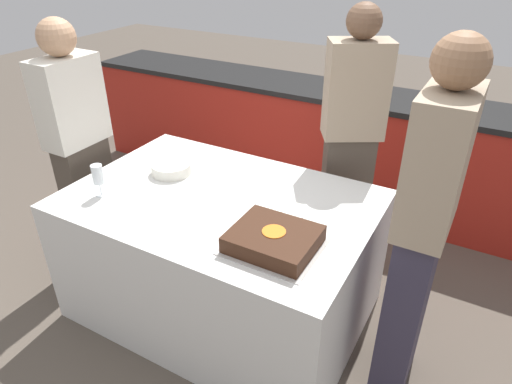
{
  "coord_description": "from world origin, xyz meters",
  "views": [
    {
      "loc": [
        1.18,
        -1.71,
        2.0
      ],
      "look_at": [
        0.22,
        0.0,
        0.87
      ],
      "focal_mm": 32.0,
      "sensor_mm": 36.0,
      "label": 1
    }
  ],
  "objects_px": {
    "wine_glass": "(98,175)",
    "person_cutting_cake": "(350,145)",
    "person_seated_right": "(422,234)",
    "person_seated_left": "(80,147)",
    "cake": "(274,239)",
    "plate_stack": "(171,168)"
  },
  "relations": [
    {
      "from": "cake",
      "to": "person_cutting_cake",
      "type": "relative_size",
      "value": 0.25
    },
    {
      "from": "plate_stack",
      "to": "person_seated_right",
      "type": "relative_size",
      "value": 0.13
    },
    {
      "from": "plate_stack",
      "to": "person_seated_right",
      "type": "bearing_deg",
      "value": -4.22
    },
    {
      "from": "cake",
      "to": "person_cutting_cake",
      "type": "bearing_deg",
      "value": 90.0
    },
    {
      "from": "cake",
      "to": "wine_glass",
      "type": "bearing_deg",
      "value": -177.51
    },
    {
      "from": "person_cutting_cake",
      "to": "cake",
      "type": "bearing_deg",
      "value": 59.66
    },
    {
      "from": "cake",
      "to": "person_cutting_cake",
      "type": "height_order",
      "value": "person_cutting_cake"
    },
    {
      "from": "cake",
      "to": "person_cutting_cake",
      "type": "xyz_separation_m",
      "value": [
        0.0,
        1.0,
        0.07
      ]
    },
    {
      "from": "person_seated_right",
      "to": "person_cutting_cake",
      "type": "bearing_deg",
      "value": -142.91
    },
    {
      "from": "wine_glass",
      "to": "person_cutting_cake",
      "type": "relative_size",
      "value": 0.11
    },
    {
      "from": "person_cutting_cake",
      "to": "person_seated_left",
      "type": "height_order",
      "value": "person_cutting_cake"
    },
    {
      "from": "person_cutting_cake",
      "to": "person_seated_right",
      "type": "relative_size",
      "value": 0.98
    },
    {
      "from": "plate_stack",
      "to": "person_seated_left",
      "type": "xyz_separation_m",
      "value": [
        -0.63,
        -0.1,
        0.03
      ]
    },
    {
      "from": "plate_stack",
      "to": "person_cutting_cake",
      "type": "distance_m",
      "value": 1.07
    },
    {
      "from": "person_cutting_cake",
      "to": "person_seated_right",
      "type": "height_order",
      "value": "person_seated_right"
    },
    {
      "from": "person_seated_left",
      "to": "person_cutting_cake",
      "type": "bearing_deg",
      "value": -62.57
    },
    {
      "from": "person_cutting_cake",
      "to": "person_seated_left",
      "type": "relative_size",
      "value": 1.05
    },
    {
      "from": "wine_glass",
      "to": "person_cutting_cake",
      "type": "xyz_separation_m",
      "value": [
        1.01,
        1.05,
        -0.01
      ]
    },
    {
      "from": "wine_glass",
      "to": "person_cutting_cake",
      "type": "distance_m",
      "value": 1.46
    },
    {
      "from": "plate_stack",
      "to": "wine_glass",
      "type": "bearing_deg",
      "value": -113.5
    },
    {
      "from": "cake",
      "to": "person_seated_right",
      "type": "xyz_separation_m",
      "value": [
        0.58,
        0.24,
        0.08
      ]
    },
    {
      "from": "person_seated_right",
      "to": "plate_stack",
      "type": "bearing_deg",
      "value": -94.22
    }
  ]
}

